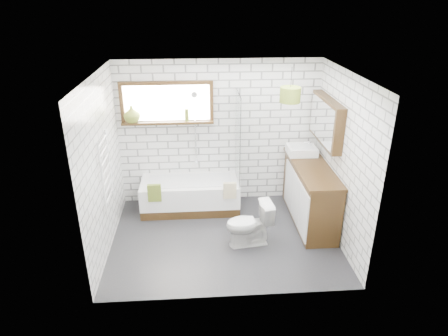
{
  "coord_description": "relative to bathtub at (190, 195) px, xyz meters",
  "views": [
    {
      "loc": [
        -0.38,
        -5.18,
        3.48
      ],
      "look_at": [
        0.01,
        0.25,
        1.06
      ],
      "focal_mm": 32.0,
      "sensor_mm": 36.0,
      "label": 1
    }
  ],
  "objects": [
    {
      "name": "shower_riser",
      "position": [
        0.12,
        0.32,
        1.08
      ],
      "size": [
        0.02,
        0.02,
        1.3
      ],
      "primitive_type": "cylinder",
      "color": "silver",
      "rests_on": "wall_back"
    },
    {
      "name": "mirror_cabinet",
      "position": [
        2.14,
        -0.34,
        1.38
      ],
      "size": [
        0.16,
        1.2,
        0.7
      ],
      "primitive_type": "cube",
      "color": "black",
      "rests_on": "wall_right"
    },
    {
      "name": "pendant",
      "position": [
        1.51,
        -0.47,
        1.83
      ],
      "size": [
        0.3,
        0.3,
        0.22
      ],
      "primitive_type": "cylinder",
      "color": "#5B6C20",
      "rests_on": "ceiling"
    },
    {
      "name": "wall_right",
      "position": [
        2.22,
        -0.94,
        0.98
      ],
      "size": [
        0.01,
        2.6,
        2.5
      ],
      "primitive_type": "cube",
      "color": "white",
      "rests_on": "ground"
    },
    {
      "name": "bottle",
      "position": [
        -0.02,
        0.29,
        1.31
      ],
      "size": [
        0.08,
        0.08,
        0.2
      ],
      "primitive_type": "cylinder",
      "rotation": [
        0.0,
        0.0,
        -0.25
      ],
      "color": "olive",
      "rests_on": "window"
    },
    {
      "name": "vase_dark",
      "position": [
        -0.94,
        0.29,
        1.3
      ],
      "size": [
        0.21,
        0.21,
        0.18
      ],
      "primitive_type": "imported",
      "rotation": [
        0.0,
        0.0,
        -0.2
      ],
      "color": "black",
      "rests_on": "window"
    },
    {
      "name": "wall_left",
      "position": [
        -1.19,
        -0.94,
        0.98
      ],
      "size": [
        0.01,
        2.6,
        2.5
      ],
      "primitive_type": "cube",
      "color": "white",
      "rests_on": "ground"
    },
    {
      "name": "toilet",
      "position": [
        0.87,
        -1.13,
        0.08
      ],
      "size": [
        0.46,
        0.72,
        0.69
      ],
      "primitive_type": "imported",
      "rotation": [
        0.0,
        0.0,
        -1.45
      ],
      "color": "white",
      "rests_on": "floor"
    },
    {
      "name": "tap",
      "position": [
        2.04,
        -0.0,
        0.84
      ],
      "size": [
        0.04,
        0.04,
        0.17
      ],
      "primitive_type": "cylinder",
      "rotation": [
        0.0,
        0.0,
        -0.22
      ],
      "color": "silver",
      "rests_on": "vanity"
    },
    {
      "name": "ceiling",
      "position": [
        0.52,
        -0.94,
        2.24
      ],
      "size": [
        3.4,
        2.6,
        0.01
      ],
      "primitive_type": "cube",
      "color": "white",
      "rests_on": "ground"
    },
    {
      "name": "vanity",
      "position": [
        1.94,
        -0.5,
        0.22
      ],
      "size": [
        0.55,
        1.7,
        0.97
      ],
      "primitive_type": "cube",
      "color": "black",
      "rests_on": "floor"
    },
    {
      "name": "bathtub",
      "position": [
        0.0,
        0.0,
        0.0
      ],
      "size": [
        1.65,
        0.73,
        0.54
      ],
      "primitive_type": "cube",
      "color": "white",
      "rests_on": "floor"
    },
    {
      "name": "basin",
      "position": [
        1.88,
        -0.0,
        0.77
      ],
      "size": [
        0.47,
        0.41,
        0.14
      ],
      "primitive_type": "cube",
      "color": "white",
      "rests_on": "vanity"
    },
    {
      "name": "floor",
      "position": [
        0.52,
        -0.94,
        -0.27
      ],
      "size": [
        3.4,
        2.6,
        0.01
      ],
      "primitive_type": "cube",
      "color": "black",
      "rests_on": "ground"
    },
    {
      "name": "wall_front",
      "position": [
        0.52,
        -2.24,
        0.98
      ],
      "size": [
        3.4,
        0.01,
        2.5
      ],
      "primitive_type": "cube",
      "color": "white",
      "rests_on": "ground"
    },
    {
      "name": "window",
      "position": [
        -0.33,
        0.32,
        1.53
      ],
      "size": [
        1.52,
        0.16,
        0.68
      ],
      "primitive_type": "cube",
      "color": "black",
      "rests_on": "wall_back"
    },
    {
      "name": "towel_green",
      "position": [
        -0.56,
        -0.36,
        0.25
      ],
      "size": [
        0.22,
        0.06,
        0.29
      ],
      "primitive_type": "cube",
      "color": "#5B6C20",
      "rests_on": "bathtub"
    },
    {
      "name": "shower_screen",
      "position": [
        0.81,
        0.0,
        1.02
      ],
      "size": [
        0.02,
        0.72,
        1.5
      ],
      "primitive_type": "cube",
      "color": "white",
      "rests_on": "bathtub"
    },
    {
      "name": "vase_olive",
      "position": [
        -0.91,
        0.29,
        1.35
      ],
      "size": [
        0.34,
        0.34,
        0.28
      ],
      "primitive_type": "imported",
      "rotation": [
        0.0,
        0.0,
        -0.32
      ],
      "color": "olive",
      "rests_on": "window"
    },
    {
      "name": "towel_radiator",
      "position": [
        -1.14,
        -0.94,
        0.93
      ],
      "size": [
        0.06,
        0.52,
        1.0
      ],
      "primitive_type": "cube",
      "color": "white",
      "rests_on": "wall_left"
    },
    {
      "name": "wall_back",
      "position": [
        0.52,
        0.37,
        0.98
      ],
      "size": [
        3.4,
        0.01,
        2.5
      ],
      "primitive_type": "cube",
      "color": "white",
      "rests_on": "ground"
    },
    {
      "name": "towel_beige",
      "position": [
        0.65,
        -0.36,
        0.25
      ],
      "size": [
        0.21,
        0.05,
        0.28
      ],
      "primitive_type": "cube",
      "color": "tan",
      "rests_on": "bathtub"
    }
  ]
}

